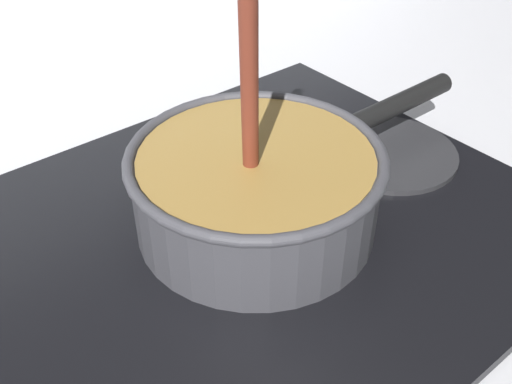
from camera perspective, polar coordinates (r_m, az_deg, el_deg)
The scene contains 4 objects.
hob_plate at distance 0.59m, azimuth -0.00°, elevation -3.53°, with size 0.56×0.48×0.01m, color black.
burner_ring at distance 0.59m, azimuth -0.00°, elevation -2.78°, with size 0.17×0.17×0.01m, color #592D0C.
spare_burner at distance 0.70m, azimuth 12.33°, elevation 3.67°, with size 0.16×0.16×0.01m, color #262628.
cooking_pan at distance 0.56m, azimuth 0.15°, elevation 0.54°, with size 0.40×0.24×0.30m.
Camera 1 is at (-0.17, -0.23, 0.39)m, focal length 42.41 mm.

